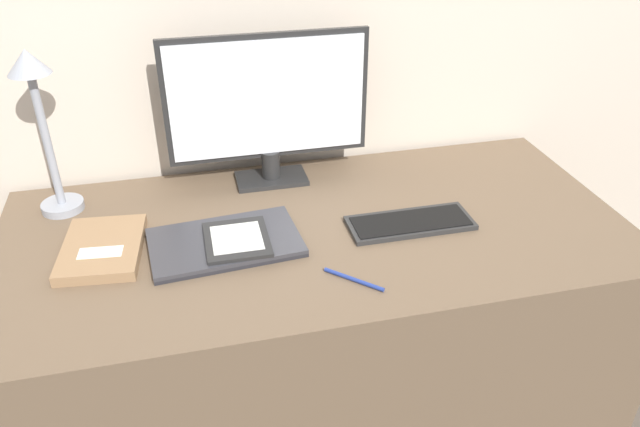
% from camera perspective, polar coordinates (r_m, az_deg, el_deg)
% --- Properties ---
extents(wall_back, '(3.60, 0.05, 2.40)m').
position_cam_1_polar(wall_back, '(1.70, -3.65, 18.92)').
color(wall_back, beige).
rests_on(wall_back, ground_plane).
extents(desk, '(1.51, 0.72, 0.75)m').
position_cam_1_polar(desk, '(1.74, -0.29, -11.82)').
color(desk, brown).
rests_on(desk, ground_plane).
extents(monitor, '(0.53, 0.11, 0.40)m').
position_cam_1_polar(monitor, '(1.63, -4.79, 9.81)').
color(monitor, '#262626').
rests_on(monitor, desk).
extents(keyboard, '(0.30, 0.12, 0.01)m').
position_cam_1_polar(keyboard, '(1.52, 8.25, -0.84)').
color(keyboard, '#282828').
rests_on(keyboard, desk).
extents(laptop, '(0.36, 0.23, 0.02)m').
position_cam_1_polar(laptop, '(1.45, -8.68, -2.63)').
color(laptop, '#232328').
rests_on(laptop, desk).
extents(ereader, '(0.15, 0.17, 0.01)m').
position_cam_1_polar(ereader, '(1.43, -7.61, -2.36)').
color(ereader, black).
rests_on(ereader, laptop).
extents(desk_lamp, '(0.10, 0.10, 0.41)m').
position_cam_1_polar(desk_lamp, '(1.60, -24.24, 8.38)').
color(desk_lamp, '#999EA8').
rests_on(desk_lamp, desk).
extents(notebook, '(0.20, 0.26, 0.03)m').
position_cam_1_polar(notebook, '(1.49, -19.28, -3.02)').
color(notebook, '#93704C').
rests_on(notebook, desk).
extents(pen, '(0.11, 0.11, 0.01)m').
position_cam_1_polar(pen, '(1.33, 3.11, -6.04)').
color(pen, navy).
rests_on(pen, desk).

